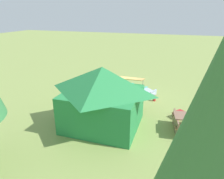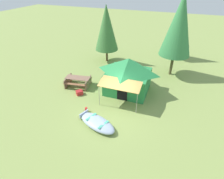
% 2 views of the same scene
% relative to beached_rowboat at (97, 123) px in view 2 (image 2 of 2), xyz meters
% --- Properties ---
extents(ground_plane, '(80.00, 80.00, 0.00)m').
position_rel_beached_rowboat_xyz_m(ground_plane, '(0.53, 1.69, -0.23)').
color(ground_plane, '#84974D').
extents(beached_rowboat, '(2.83, 1.93, 0.44)m').
position_rel_beached_rowboat_xyz_m(beached_rowboat, '(0.00, 0.00, 0.00)').
color(beached_rowboat, '#9DADC5').
rests_on(beached_rowboat, ground_plane).
extents(canvas_cabin_tent, '(3.42, 4.09, 2.73)m').
position_rel_beached_rowboat_xyz_m(canvas_cabin_tent, '(0.57, 4.44, 1.19)').
color(canvas_cabin_tent, '#278343').
rests_on(canvas_cabin_tent, ground_plane).
extents(picnic_table, '(2.17, 1.76, 0.76)m').
position_rel_beached_rowboat_xyz_m(picnic_table, '(-3.43, 3.73, 0.26)').
color(picnic_table, '#85614D').
rests_on(picnic_table, ground_plane).
extents(cooler_box, '(0.62, 0.62, 0.33)m').
position_rel_beached_rowboat_xyz_m(cooler_box, '(-2.70, 2.61, -0.06)').
color(cooler_box, '#B32525').
rests_on(cooler_box, ground_plane).
extents(fuel_can, '(0.23, 0.23, 0.30)m').
position_rel_beached_rowboat_xyz_m(fuel_can, '(-1.26, 0.97, -0.08)').
color(fuel_can, red).
rests_on(fuel_can, ground_plane).
extents(pine_tree_back_left, '(2.32, 2.32, 5.58)m').
position_rel_beached_rowboat_xyz_m(pine_tree_back_left, '(-3.17, 9.32, 3.20)').
color(pine_tree_back_left, '#503B25').
rests_on(pine_tree_back_left, ground_plane).
extents(pine_tree_back_right, '(1.84, 1.84, 4.54)m').
position_rel_beached_rowboat_xyz_m(pine_tree_back_right, '(3.83, 12.76, 2.71)').
color(pine_tree_back_right, brown).
rests_on(pine_tree_back_right, ground_plane).
extents(pine_tree_far_center, '(2.63, 2.63, 6.87)m').
position_rel_beached_rowboat_xyz_m(pine_tree_far_center, '(3.44, 8.58, 4.15)').
color(pine_tree_far_center, '#4A4528').
rests_on(pine_tree_far_center, ground_plane).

